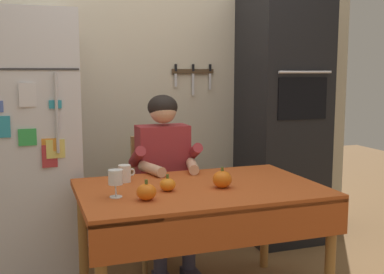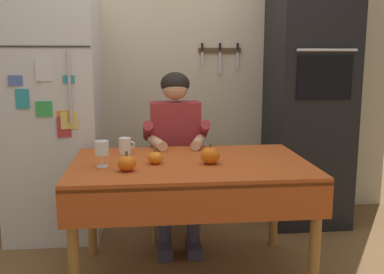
% 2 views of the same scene
% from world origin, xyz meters
% --- Properties ---
extents(back_wall_assembly, '(3.70, 0.13, 2.60)m').
position_xyz_m(back_wall_assembly, '(0.05, 1.35, 1.30)').
color(back_wall_assembly, beige).
rests_on(back_wall_assembly, ground).
extents(refrigerator, '(0.68, 0.71, 1.80)m').
position_xyz_m(refrigerator, '(-0.95, 0.96, 0.90)').
color(refrigerator, silver).
rests_on(refrigerator, ground).
extents(wall_oven, '(0.60, 0.64, 2.10)m').
position_xyz_m(wall_oven, '(1.05, 1.00, 1.05)').
color(wall_oven, black).
rests_on(wall_oven, ground).
extents(dining_table, '(1.40, 0.90, 0.74)m').
position_xyz_m(dining_table, '(0.00, 0.08, 0.66)').
color(dining_table, '#9E6B33').
rests_on(dining_table, ground).
extents(chair_behind_person, '(0.40, 0.40, 0.93)m').
position_xyz_m(chair_behind_person, '(-0.04, 0.87, 0.51)').
color(chair_behind_person, tan).
rests_on(chair_behind_person, ground).
extents(seated_person, '(0.47, 0.55, 1.25)m').
position_xyz_m(seated_person, '(-0.04, 0.68, 0.74)').
color(seated_person, '#38384C').
rests_on(seated_person, ground).
extents(coffee_mug, '(0.10, 0.08, 0.10)m').
position_xyz_m(coffee_mug, '(-0.39, 0.36, 0.79)').
color(coffee_mug, white).
rests_on(coffee_mug, dining_table).
extents(wine_glass, '(0.08, 0.08, 0.15)m').
position_xyz_m(wine_glass, '(-0.51, 0.02, 0.84)').
color(wine_glass, white).
rests_on(wine_glass, dining_table).
extents(pumpkin_large, '(0.09, 0.09, 0.10)m').
position_xyz_m(pumpkin_large, '(-0.21, 0.06, 0.78)').
color(pumpkin_large, orange).
rests_on(pumpkin_large, dining_table).
extents(pumpkin_medium, '(0.11, 0.11, 0.11)m').
position_xyz_m(pumpkin_medium, '(-0.37, -0.09, 0.78)').
color(pumpkin_medium, orange).
rests_on(pumpkin_medium, dining_table).
extents(pumpkin_small, '(0.11, 0.11, 0.12)m').
position_xyz_m(pumpkin_small, '(0.11, 0.03, 0.79)').
color(pumpkin_small, orange).
rests_on(pumpkin_small, dining_table).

